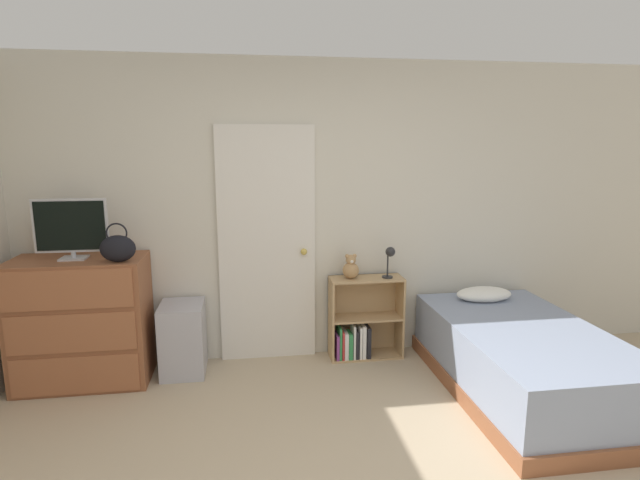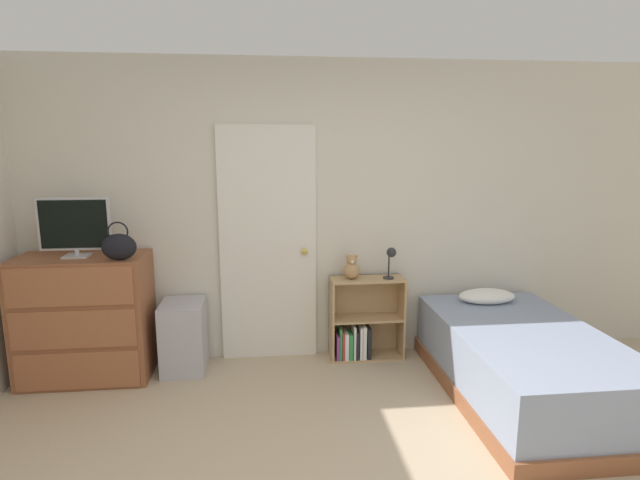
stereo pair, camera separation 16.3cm
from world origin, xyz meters
TOP-DOWN VIEW (x-y plane):
  - wall_back at (0.00, 2.26)m, footprint 10.00×0.06m
  - door_closed at (-0.25, 2.21)m, footprint 0.82×0.09m
  - dresser at (-1.70, 1.95)m, footprint 0.98×0.52m
  - tv at (-1.72, 1.95)m, footprint 0.53×0.16m
  - handbag at (-1.36, 1.80)m, footprint 0.26×0.13m
  - storage_bin at (-0.96, 2.01)m, footprint 0.35×0.41m
  - bookshelf at (0.55, 2.10)m, footprint 0.64×0.25m
  - teddy_bear at (0.45, 2.09)m, footprint 0.14×0.14m
  - desk_lamp at (0.79, 2.06)m, footprint 0.11×0.10m
  - bed at (1.61, 1.29)m, footprint 1.09×1.88m

SIDE VIEW (x-z plane):
  - bed at x=1.61m, z-range -0.05..0.57m
  - bookshelf at x=0.55m, z-range -0.08..0.64m
  - storage_bin at x=-0.96m, z-range 0.00..0.58m
  - dresser at x=-1.70m, z-range 0.00..1.00m
  - teddy_bear at x=0.45m, z-range 0.70..0.92m
  - desk_lamp at x=0.79m, z-range 0.78..1.05m
  - door_closed at x=-0.25m, z-range 0.00..2.01m
  - handbag at x=-1.36m, z-range 0.96..1.25m
  - tv at x=-1.72m, z-range 1.01..1.47m
  - wall_back at x=0.00m, z-range 0.00..2.55m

